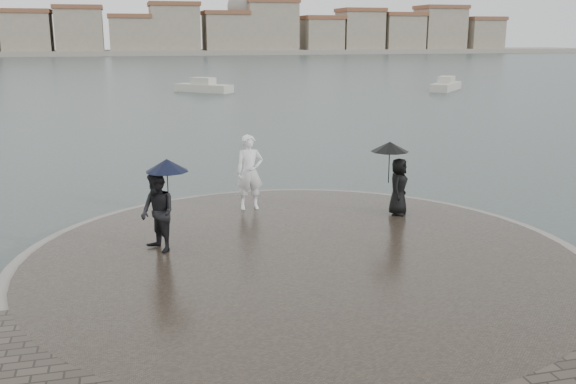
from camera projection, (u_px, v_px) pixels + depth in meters
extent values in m
plane|color=#2B3835|center=(360.00, 341.00, 10.77)|extent=(400.00, 400.00, 0.00)
cylinder|color=gray|center=(303.00, 263.00, 14.02)|extent=(12.50, 12.50, 0.32)
cylinder|color=#2D261E|center=(303.00, 262.00, 14.01)|extent=(11.90, 11.90, 0.36)
imported|color=white|center=(250.00, 172.00, 17.41)|extent=(0.75, 0.50, 2.04)
imported|color=black|center=(158.00, 213.00, 13.99)|extent=(0.99, 1.07, 1.76)
cylinder|color=black|center=(168.00, 190.00, 14.03)|extent=(0.02, 0.02, 0.90)
cone|color=black|center=(167.00, 165.00, 13.90)|extent=(0.94, 0.94, 0.28)
imported|color=black|center=(399.00, 187.00, 16.91)|extent=(0.83, 0.88, 1.51)
cylinder|color=black|center=(389.00, 166.00, 16.81)|extent=(0.02, 0.02, 0.90)
cone|color=black|center=(390.00, 147.00, 16.69)|extent=(1.01, 1.01, 0.26)
cube|color=gray|center=(131.00, 53.00, 163.74)|extent=(260.00, 20.00, 1.20)
cube|color=gray|center=(28.00, 35.00, 153.95)|extent=(11.00, 10.00, 10.00)
cube|color=brown|center=(25.00, 11.00, 152.64)|extent=(11.60, 10.60, 1.00)
cube|color=gray|center=(80.00, 33.00, 156.79)|extent=(11.00, 10.00, 11.00)
cube|color=brown|center=(78.00, 7.00, 155.36)|extent=(11.60, 10.60, 1.00)
cube|color=gray|center=(130.00, 37.00, 159.99)|extent=(10.00, 10.00, 9.00)
cube|color=brown|center=(129.00, 16.00, 158.80)|extent=(10.60, 10.60, 1.00)
cube|color=gray|center=(175.00, 31.00, 162.34)|extent=(12.00, 10.00, 12.00)
cube|color=brown|center=(174.00, 4.00, 160.79)|extent=(12.60, 10.60, 1.00)
cube|color=gray|center=(226.00, 35.00, 165.79)|extent=(11.00, 10.00, 10.00)
cube|color=brown|center=(225.00, 13.00, 164.48)|extent=(11.60, 10.60, 1.00)
cube|color=gray|center=(271.00, 29.00, 168.39)|extent=(13.00, 10.00, 13.00)
cube|color=brown|center=(270.00, 1.00, 166.72)|extent=(13.60, 10.60, 1.00)
cube|color=gray|center=(321.00, 37.00, 172.32)|extent=(10.00, 10.00, 9.00)
cube|color=brown|center=(322.00, 18.00, 171.13)|extent=(10.60, 10.60, 1.00)
cube|color=gray|center=(360.00, 33.00, 174.79)|extent=(11.00, 10.00, 11.00)
cube|color=brown|center=(360.00, 10.00, 173.36)|extent=(11.60, 10.60, 1.00)
cube|color=gray|center=(400.00, 35.00, 177.87)|extent=(11.00, 10.00, 10.00)
cube|color=brown|center=(401.00, 14.00, 176.56)|extent=(11.60, 10.60, 1.00)
cube|color=gray|center=(440.00, 31.00, 180.59)|extent=(12.00, 10.00, 12.00)
cube|color=brown|center=(441.00, 7.00, 179.04)|extent=(12.60, 10.60, 1.00)
cube|color=gray|center=(480.00, 37.00, 184.15)|extent=(10.00, 10.00, 9.00)
cube|color=brown|center=(482.00, 19.00, 182.96)|extent=(10.60, 10.60, 1.00)
sphere|color=gray|center=(246.00, 7.00, 167.48)|extent=(10.00, 10.00, 10.00)
cube|color=beige|center=(446.00, 88.00, 59.39)|extent=(4.87, 5.16, 0.90)
cube|color=beige|center=(446.00, 81.00, 59.24)|extent=(2.23, 2.29, 0.90)
cube|color=beige|center=(204.00, 89.00, 57.62)|extent=(5.09, 4.95, 0.90)
cube|color=beige|center=(203.00, 83.00, 57.48)|extent=(2.28, 2.25, 0.90)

